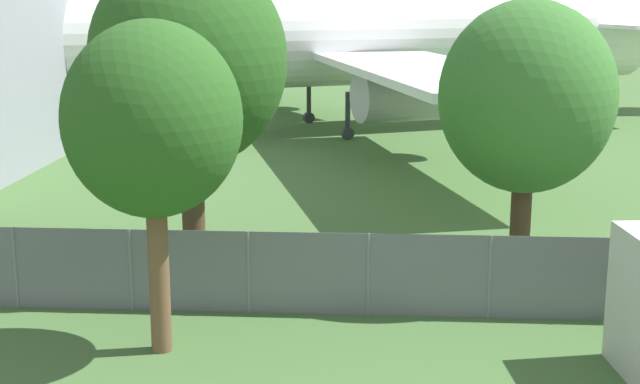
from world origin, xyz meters
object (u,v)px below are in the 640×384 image
(tree_near_hangar, at_px, (527,98))
(tree_behind_benches, at_px, (189,61))
(tree_left_of_cabin, at_px, (153,121))
(airplane, at_px, (299,39))

(tree_near_hangar, relative_size, tree_behind_benches, 0.85)
(tree_left_of_cabin, bearing_deg, tree_near_hangar, 30.53)
(airplane, relative_size, tree_left_of_cabin, 7.44)
(tree_behind_benches, bearing_deg, tree_left_of_cabin, -85.89)
(airplane, xyz_separation_m, tree_behind_benches, (-0.60, -22.43, 0.65))
(airplane, xyz_separation_m, tree_near_hangar, (7.16, -22.96, -0.09))
(tree_near_hangar, bearing_deg, airplane, 107.32)
(tree_left_of_cabin, xyz_separation_m, tree_behind_benches, (-0.35, 4.90, 0.72))
(tree_near_hangar, xyz_separation_m, tree_behind_benches, (-7.76, 0.53, 0.75))
(airplane, height_order, tree_near_hangar, airplane)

